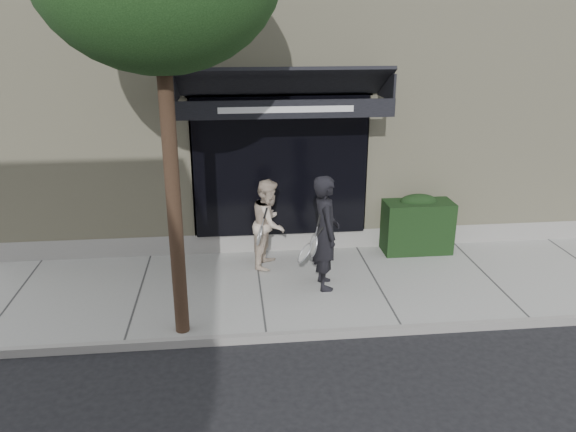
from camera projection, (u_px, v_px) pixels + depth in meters
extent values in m
plane|color=black|center=(375.00, 287.00, 9.73)|extent=(80.00, 80.00, 0.00)
cube|color=gray|center=(375.00, 284.00, 9.71)|extent=(20.00, 3.00, 0.12)
cube|color=gray|center=(402.00, 330.00, 8.25)|extent=(20.00, 0.10, 0.14)
cube|color=#C3BC95|center=(329.00, 91.00, 13.50)|extent=(14.00, 7.00, 5.50)
cube|color=gray|center=(355.00, 237.00, 11.24)|extent=(14.02, 0.42, 0.50)
cube|color=black|center=(280.00, 166.00, 10.43)|extent=(3.20, 0.30, 2.60)
cube|color=gray|center=(194.00, 166.00, 10.41)|extent=(0.08, 0.40, 2.60)
cube|color=gray|center=(363.00, 162.00, 10.73)|extent=(0.08, 0.40, 2.60)
cube|color=gray|center=(279.00, 92.00, 10.12)|extent=(3.36, 0.40, 0.12)
cube|color=black|center=(283.00, 81.00, 9.38)|extent=(3.60, 1.03, 0.55)
cube|color=black|center=(286.00, 109.00, 9.04)|extent=(3.60, 0.05, 0.30)
cube|color=white|center=(286.00, 110.00, 9.01)|extent=(2.20, 0.01, 0.10)
cube|color=black|center=(176.00, 87.00, 9.23)|extent=(0.04, 1.00, 0.45)
cube|color=black|center=(387.00, 85.00, 9.58)|extent=(0.04, 1.00, 0.45)
cube|color=black|center=(416.00, 226.00, 10.80)|extent=(1.30, 0.70, 1.00)
ellipsoid|color=black|center=(418.00, 201.00, 10.63)|extent=(0.71, 0.38, 0.27)
cylinder|color=black|center=(172.00, 179.00, 7.39)|extent=(0.20, 0.20, 4.80)
imported|color=black|center=(325.00, 233.00, 9.18)|extent=(0.49, 0.72, 1.93)
torus|color=silver|center=(313.00, 245.00, 8.88)|extent=(0.12, 0.31, 0.30)
cylinder|color=silver|center=(313.00, 245.00, 8.88)|extent=(0.09, 0.28, 0.27)
cylinder|color=silver|center=(313.00, 245.00, 8.88)|extent=(0.18, 0.04, 0.05)
cylinder|color=black|center=(313.00, 245.00, 8.88)|extent=(0.20, 0.06, 0.07)
torus|color=silver|center=(305.00, 253.00, 8.87)|extent=(0.20, 0.31, 0.26)
cylinder|color=silver|center=(305.00, 253.00, 8.87)|extent=(0.17, 0.28, 0.23)
cylinder|color=silver|center=(305.00, 253.00, 8.87)|extent=(0.16, 0.03, 0.12)
cylinder|color=black|center=(305.00, 253.00, 8.87)|extent=(0.18, 0.04, 0.14)
imported|color=beige|center=(269.00, 223.00, 10.04)|extent=(0.83, 0.94, 1.62)
torus|color=silver|center=(259.00, 235.00, 9.74)|extent=(0.10, 0.30, 0.30)
cylinder|color=silver|center=(259.00, 235.00, 9.74)|extent=(0.07, 0.27, 0.26)
cylinder|color=silver|center=(259.00, 235.00, 9.74)|extent=(0.18, 0.02, 0.07)
cylinder|color=black|center=(259.00, 235.00, 9.74)|extent=(0.20, 0.03, 0.08)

